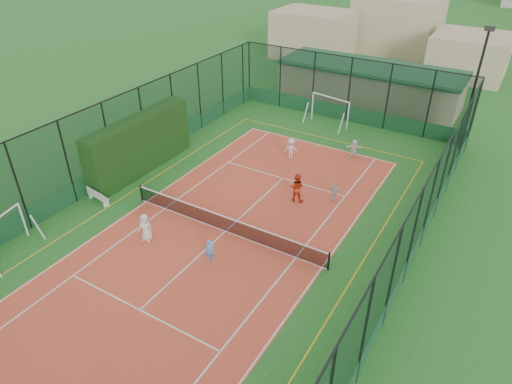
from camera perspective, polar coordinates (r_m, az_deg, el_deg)
ground at (r=23.97m, az=-3.85°, el=-4.94°), size 300.00×300.00×0.00m
court_slab at (r=23.97m, az=-3.85°, el=-4.93°), size 11.17×23.97×0.01m
tennis_net at (r=23.66m, az=-3.89°, el=-3.92°), size 11.67×0.12×1.06m
perimeter_fence at (r=22.56m, az=-4.07°, el=0.14°), size 18.12×34.12×5.00m
floodlight_ne at (r=33.86m, az=25.52°, el=11.31°), size 0.60×0.26×8.25m
clubhouse at (r=41.24m, az=13.98°, el=13.01°), size 15.20×7.20×3.15m
hedge_left at (r=29.60m, az=-14.33°, el=5.77°), size 1.22×8.13×3.56m
white_bench at (r=27.49m, az=-19.14°, el=-0.40°), size 1.66×0.67×0.90m
futsal_goal_near at (r=25.10m, az=-29.23°, el=-4.93°), size 3.18×1.58×1.97m
futsal_goal_far at (r=36.04m, az=9.19°, el=9.97°), size 3.50×1.62×2.18m
child_near_left at (r=23.56m, az=-13.66°, el=-4.32°), size 0.83×0.62×1.53m
child_near_mid at (r=21.79m, az=-5.78°, el=-7.34°), size 0.53×0.49×1.22m
child_far_left at (r=30.58m, az=4.37°, el=5.41°), size 1.07×0.88×1.44m
child_far_right at (r=26.34m, az=9.80°, el=-0.04°), size 0.72×0.34×1.20m
child_far_back at (r=31.44m, az=12.14°, el=5.35°), size 1.22×0.78×1.25m
coach at (r=25.97m, az=5.10°, el=0.55°), size 0.96×0.81×1.74m
tennis_balls at (r=24.36m, az=-0.76°, el=-4.04°), size 6.61×0.75×0.07m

